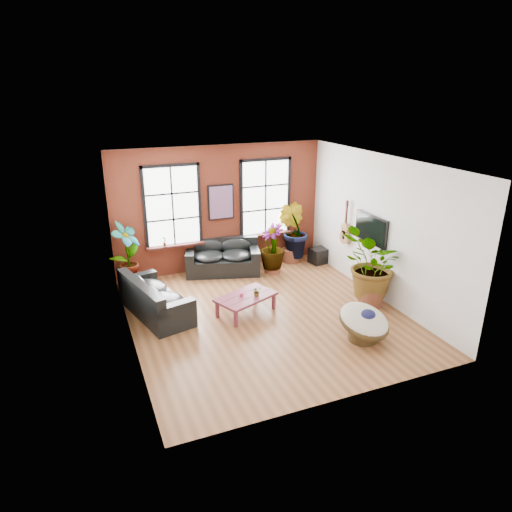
# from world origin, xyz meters

# --- Properties ---
(room) EXTENTS (6.04, 6.54, 3.54)m
(room) POSITION_xyz_m (0.00, 0.15, 1.75)
(room) COLOR brown
(room) RESTS_ON ground
(sofa_back) EXTENTS (2.23, 1.52, 0.94)m
(sofa_back) POSITION_xyz_m (-0.09, 2.89, 0.42)
(sofa_back) COLOR black
(sofa_back) RESTS_ON ground
(sofa_left) EXTENTS (1.44, 2.37, 0.87)m
(sofa_left) POSITION_xyz_m (-2.38, 1.00, 0.40)
(sofa_left) COLOR black
(sofa_left) RESTS_ON ground
(coffee_table) EXTENTS (1.57, 1.26, 0.53)m
(coffee_table) POSITION_xyz_m (-0.38, 0.27, 0.39)
(coffee_table) COLOR maroon
(coffee_table) RESTS_ON ground
(papasan_chair) EXTENTS (1.40, 1.40, 0.80)m
(papasan_chair) POSITION_xyz_m (1.45, -1.76, 0.41)
(papasan_chair) COLOR #3F2F16
(papasan_chair) RESTS_ON ground
(poster) EXTENTS (0.74, 0.06, 0.98)m
(poster) POSITION_xyz_m (0.00, 3.18, 1.95)
(poster) COLOR black
(poster) RESTS_ON room
(tv_wall_unit) EXTENTS (0.13, 1.86, 1.20)m
(tv_wall_unit) POSITION_xyz_m (2.93, 0.60, 1.54)
(tv_wall_unit) COLOR black
(tv_wall_unit) RESTS_ON room
(media_box) EXTENTS (0.60, 0.52, 0.45)m
(media_box) POSITION_xyz_m (2.80, 2.47, 0.22)
(media_box) COLOR black
(media_box) RESTS_ON ground
(pot_back_left) EXTENTS (0.63, 0.63, 0.35)m
(pot_back_left) POSITION_xyz_m (-2.66, 2.80, 0.17)
(pot_back_left) COLOR brown
(pot_back_left) RESTS_ON ground
(pot_back_right) EXTENTS (0.72, 0.72, 0.40)m
(pot_back_right) POSITION_xyz_m (2.08, 2.90, 0.20)
(pot_back_right) COLOR brown
(pot_back_right) RESTS_ON ground
(pot_right_wall) EXTENTS (0.59, 0.59, 0.43)m
(pot_right_wall) POSITION_xyz_m (2.53, -0.47, 0.21)
(pot_right_wall) COLOR brown
(pot_right_wall) RESTS_ON ground
(pot_mid) EXTENTS (0.47, 0.47, 0.33)m
(pot_mid) POSITION_xyz_m (1.20, 2.31, 0.17)
(pot_mid) COLOR brown
(pot_mid) RESTS_ON ground
(floor_plant_back_left) EXTENTS (1.01, 1.02, 1.63)m
(floor_plant_back_left) POSITION_xyz_m (-2.68, 2.81, 0.96)
(floor_plant_back_left) COLOR #1C5215
(floor_plant_back_left) RESTS_ON ground
(floor_plant_back_right) EXTENTS (1.11, 1.14, 1.62)m
(floor_plant_back_right) POSITION_xyz_m (2.12, 2.91, 0.96)
(floor_plant_back_right) COLOR #1C5215
(floor_plant_back_right) RESTS_ON ground
(floor_plant_right_wall) EXTENTS (2.01, 1.96, 1.70)m
(floor_plant_right_wall) POSITION_xyz_m (2.54, -0.43, 1.01)
(floor_plant_right_wall) COLOR #1C5215
(floor_plant_right_wall) RESTS_ON ground
(floor_plant_mid) EXTENTS (0.84, 0.84, 1.28)m
(floor_plant_mid) POSITION_xyz_m (1.18, 2.31, 0.78)
(floor_plant_mid) COLOR #1C5215
(floor_plant_mid) RESTS_ON ground
(table_plant) EXTENTS (0.23, 0.20, 0.23)m
(table_plant) POSITION_xyz_m (-0.16, 0.16, 0.56)
(table_plant) COLOR #1C5215
(table_plant) RESTS_ON coffee_table
(sill_plant_left) EXTENTS (0.17, 0.17, 0.27)m
(sill_plant_left) POSITION_xyz_m (-1.65, 3.13, 1.04)
(sill_plant_left) COLOR #1C5215
(sill_plant_left) RESTS_ON room
(sill_plant_right) EXTENTS (0.19, 0.19, 0.27)m
(sill_plant_right) POSITION_xyz_m (1.70, 3.13, 1.04)
(sill_plant_right) COLOR #1C5215
(sill_plant_right) RESTS_ON room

